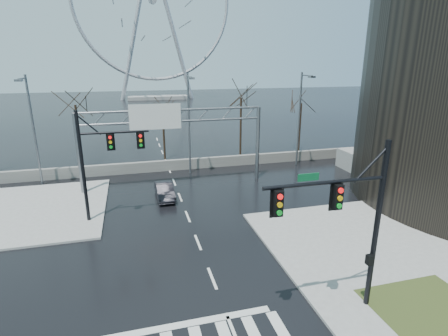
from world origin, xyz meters
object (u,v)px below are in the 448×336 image
object	(u,v)px
signal_mast_far	(99,156)
ferris_wheel	(153,7)
sign_gantry	(169,131)
car	(165,191)
signal_mast_near	(352,214)

from	to	relation	value
signal_mast_far	ferris_wheel	xyz separation A→B (m)	(10.87, 86.04, 21.30)
signal_mast_far	ferris_wheel	distance (m)	89.30
sign_gantry	car	world-z (taller)	sign_gantry
signal_mast_far	car	size ratio (longest dim) A/B	2.03
signal_mast_far	car	world-z (taller)	signal_mast_far
signal_mast_far	ferris_wheel	bearing A→B (deg)	82.80
signal_mast_far	ferris_wheel	world-z (taller)	ferris_wheel
car	signal_mast_far	bearing A→B (deg)	-147.03
sign_gantry	car	bearing A→B (deg)	-107.57
ferris_wheel	car	xyz separation A→B (m)	(-6.26, -82.84, -25.48)
signal_mast_near	car	distance (m)	17.92
signal_mast_near	sign_gantry	size ratio (longest dim) A/B	0.49
ferris_wheel	car	distance (m)	86.90
signal_mast_near	sign_gantry	bearing A→B (deg)	106.19
signal_mast_near	ferris_wheel	size ratio (longest dim) A/B	0.16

